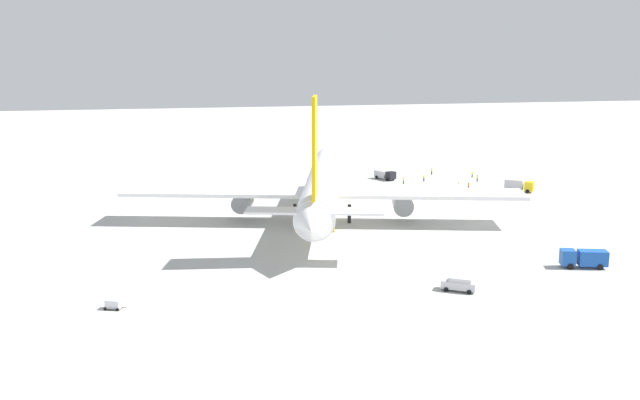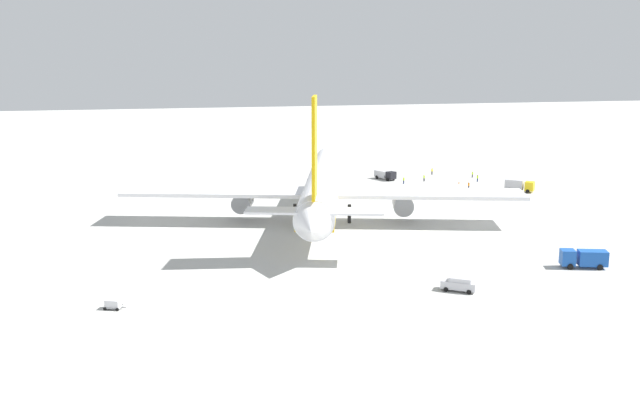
# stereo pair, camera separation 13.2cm
# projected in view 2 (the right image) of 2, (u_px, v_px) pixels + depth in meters

# --- Properties ---
(ground_plane) EXTENTS (600.00, 600.00, 0.00)m
(ground_plane) POSITION_uv_depth(u_px,v_px,m) (323.00, 219.00, 140.46)
(ground_plane) COLOR #B2B2AD
(airliner) EXTENTS (73.06, 76.36, 25.86)m
(airliner) POSITION_uv_depth(u_px,v_px,m) (323.00, 187.00, 137.78)
(airliner) COLOR white
(airliner) RESTS_ON ground
(service_truck_0) EXTENTS (4.04, 7.20, 2.81)m
(service_truck_0) POSITION_uv_depth(u_px,v_px,m) (584.00, 258.00, 108.11)
(service_truck_0) COLOR #194CA5
(service_truck_0) RESTS_ON ground
(service_truck_1) EXTENTS (5.96, 6.49, 2.81)m
(service_truck_1) POSITION_uv_depth(u_px,v_px,m) (519.00, 185.00, 167.88)
(service_truck_1) COLOR yellow
(service_truck_1) RESTS_ON ground
(service_truck_2) EXTENTS (6.55, 4.63, 2.35)m
(service_truck_2) POSITION_uv_depth(u_px,v_px,m) (385.00, 174.00, 184.06)
(service_truck_2) COLOR black
(service_truck_2) RESTS_ON ground
(service_van) EXTENTS (4.18, 4.98, 1.97)m
(service_van) POSITION_uv_depth(u_px,v_px,m) (459.00, 284.00, 97.66)
(service_van) COLOR silver
(service_van) RESTS_ON ground
(baggage_cart_0) EXTENTS (2.19, 2.89, 1.26)m
(baggage_cart_0) POSITION_uv_depth(u_px,v_px,m) (113.00, 304.00, 90.90)
(baggage_cart_0) COLOR gray
(baggage_cart_0) RESTS_ON ground
(ground_worker_0) EXTENTS (0.55, 0.55, 1.78)m
(ground_worker_0) POSITION_uv_depth(u_px,v_px,m) (477.00, 178.00, 181.10)
(ground_worker_0) COLOR navy
(ground_worker_0) RESTS_ON ground
(ground_worker_1) EXTENTS (0.46, 0.46, 1.78)m
(ground_worker_1) POSITION_uv_depth(u_px,v_px,m) (404.00, 180.00, 177.92)
(ground_worker_1) COLOR navy
(ground_worker_1) RESTS_ON ground
(ground_worker_2) EXTENTS (0.49, 0.49, 1.75)m
(ground_worker_2) POSITION_uv_depth(u_px,v_px,m) (469.00, 186.00, 170.86)
(ground_worker_2) COLOR black
(ground_worker_2) RESTS_ON ground
(ground_worker_3) EXTENTS (0.57, 0.57, 1.62)m
(ground_worker_3) POSITION_uv_depth(u_px,v_px,m) (472.00, 174.00, 187.20)
(ground_worker_3) COLOR #3F3F47
(ground_worker_3) RESTS_ON ground
(ground_worker_4) EXTENTS (0.46, 0.46, 1.78)m
(ground_worker_4) POSITION_uv_depth(u_px,v_px,m) (432.00, 171.00, 191.57)
(ground_worker_4) COLOR black
(ground_worker_4) RESTS_ON ground
(ground_worker_5) EXTENTS (0.47, 0.47, 1.71)m
(ground_worker_5) POSITION_uv_depth(u_px,v_px,m) (424.00, 178.00, 181.50)
(ground_worker_5) COLOR black
(ground_worker_5) RESTS_ON ground
(traffic_cone_0) EXTENTS (0.36, 0.36, 0.55)m
(traffic_cone_0) POSITION_uv_depth(u_px,v_px,m) (594.00, 251.00, 116.40)
(traffic_cone_0) COLOR orange
(traffic_cone_0) RESTS_ON ground
(traffic_cone_1) EXTENTS (0.36, 0.36, 0.55)m
(traffic_cone_1) POSITION_uv_depth(u_px,v_px,m) (459.00, 182.00, 178.57)
(traffic_cone_1) COLOR orange
(traffic_cone_1) RESTS_ON ground
(traffic_cone_2) EXTENTS (0.36, 0.36, 0.55)m
(traffic_cone_2) POSITION_uv_depth(u_px,v_px,m) (143.00, 190.00, 169.07)
(traffic_cone_2) COLOR orange
(traffic_cone_2) RESTS_ON ground
(traffic_cone_3) EXTENTS (0.36, 0.36, 0.55)m
(traffic_cone_3) POSITION_uv_depth(u_px,v_px,m) (163.00, 187.00, 172.28)
(traffic_cone_3) COLOR orange
(traffic_cone_3) RESTS_ON ground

